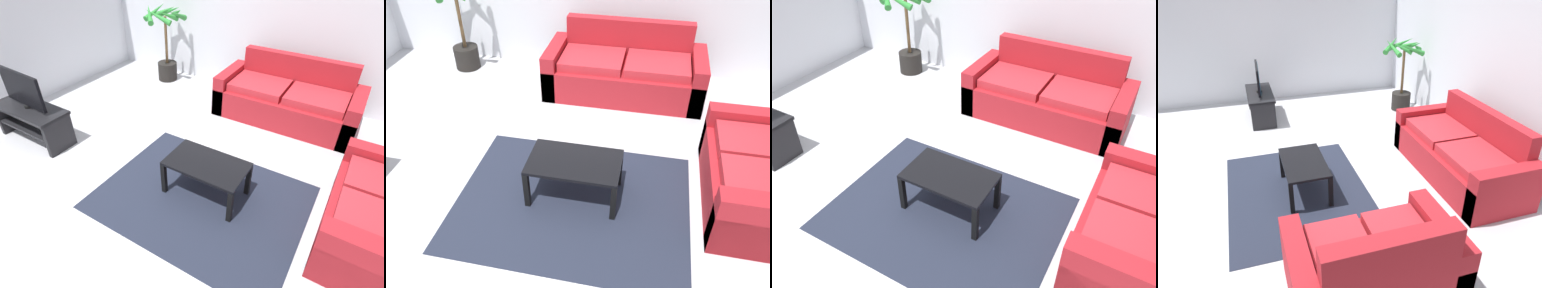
{
  "view_description": "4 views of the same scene",
  "coord_description": "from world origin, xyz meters",
  "views": [
    {
      "loc": [
        1.75,
        -1.96,
        2.46
      ],
      "look_at": [
        0.27,
        0.44,
        0.42
      ],
      "focal_mm": 28.32,
      "sensor_mm": 36.0,
      "label": 1
    },
    {
      "loc": [
        1.17,
        -2.39,
        2.71
      ],
      "look_at": [
        0.57,
        0.48,
        0.42
      ],
      "focal_mm": 36.06,
      "sensor_mm": 36.0,
      "label": 2
    },
    {
      "loc": [
        2.05,
        -2.07,
        2.8
      ],
      "look_at": [
        0.55,
        0.57,
        0.55
      ],
      "focal_mm": 35.79,
      "sensor_mm": 36.0,
      "label": 3
    },
    {
      "loc": [
        4.31,
        -0.37,
        2.61
      ],
      "look_at": [
        0.34,
        0.89,
        0.44
      ],
      "focal_mm": 33.09,
      "sensor_mm": 36.0,
      "label": 4
    }
  ],
  "objects": [
    {
      "name": "area_rug",
      "position": [
        0.59,
        0.12,
        0.0
      ],
      "size": [
        2.2,
        1.7,
        0.01
      ],
      "primitive_type": "cube",
      "color": "#1E2333",
      "rests_on": "ground"
    },
    {
      "name": "couch_main",
      "position": [
        0.82,
        2.28,
        0.3
      ],
      "size": [
        2.05,
        0.9,
        0.9
      ],
      "color": "maroon",
      "rests_on": "ground"
    },
    {
      "name": "ground_plane",
      "position": [
        0.0,
        0.0,
        0.0
      ],
      "size": [
        6.6,
        6.6,
        0.0
      ],
      "primitive_type": "plane",
      "color": "#B2B2B7"
    },
    {
      "name": "coffee_table",
      "position": [
        0.59,
        0.22,
        0.36
      ],
      "size": [
        0.85,
        0.51,
        0.43
      ],
      "color": "black",
      "rests_on": "ground"
    },
    {
      "name": "potted_palm",
      "position": [
        -1.58,
        2.55,
        0.65
      ],
      "size": [
        0.76,
        0.77,
        1.36
      ],
      "color": "black",
      "rests_on": "ground"
    },
    {
      "name": "couch_loveseat",
      "position": [
        2.28,
        0.49,
        0.3
      ],
      "size": [
        0.9,
        1.44,
        0.9
      ],
      "color": "maroon",
      "rests_on": "ground"
    }
  ]
}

